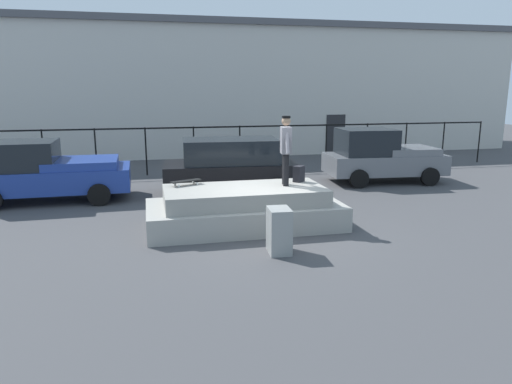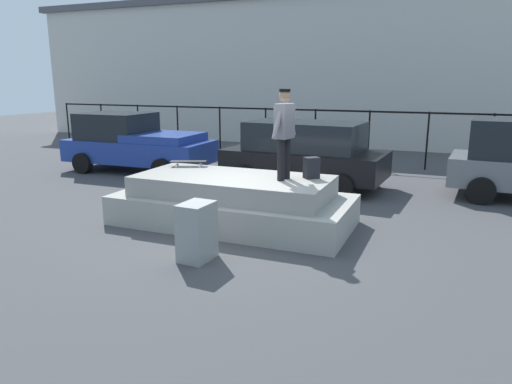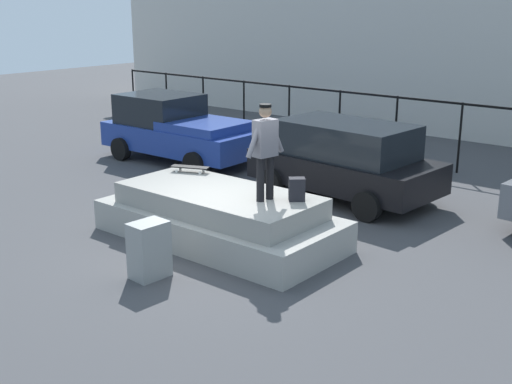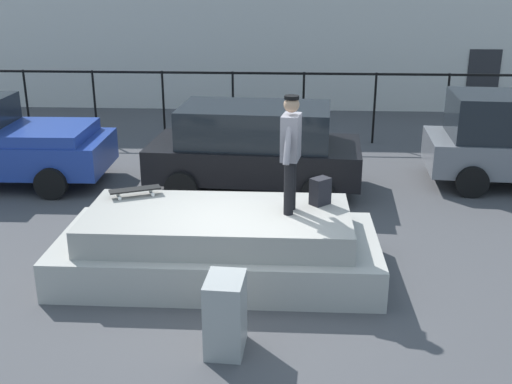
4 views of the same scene
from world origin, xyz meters
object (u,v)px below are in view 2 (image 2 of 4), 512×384
object	(u,v)px
skateboarder	(284,129)
backpack	(312,168)
car_black_hatchback_mid	(305,153)
utility_box	(197,232)
car_blue_pickup_near	(135,142)
skateboard	(188,162)

from	to	relation	value
skateboarder	backpack	bearing A→B (deg)	35.60
car_black_hatchback_mid	utility_box	distance (m)	5.86
car_blue_pickup_near	backpack	bearing A→B (deg)	-27.79
skateboard	backpack	size ratio (longest dim) A/B	1.95
backpack	utility_box	size ratio (longest dim) A/B	0.44
skateboard	backpack	world-z (taller)	backpack
skateboarder	utility_box	world-z (taller)	skateboarder
skateboarder	backpack	world-z (taller)	skateboarder
skateboard	utility_box	world-z (taller)	skateboard
car_blue_pickup_near	utility_box	distance (m)	8.20
car_black_hatchback_mid	utility_box	xyz separation A→B (m)	(-0.02, -5.84, -0.46)
backpack	utility_box	world-z (taller)	backpack
skateboard	utility_box	distance (m)	3.16
skateboarder	backpack	xyz separation A→B (m)	(0.45, 0.32, -0.77)
backpack	car_black_hatchback_mid	xyz separation A→B (m)	(-1.17, 3.43, -0.26)
backpack	car_blue_pickup_near	xyz separation A→B (m)	(-6.78, 3.57, -0.28)
skateboarder	skateboard	bearing A→B (deg)	167.57
skateboarder	skateboard	size ratio (longest dim) A/B	2.12
backpack	car_black_hatchback_mid	world-z (taller)	car_black_hatchback_mid
skateboard	car_blue_pickup_near	size ratio (longest dim) A/B	0.17
car_black_hatchback_mid	utility_box	world-z (taller)	car_black_hatchback_mid
skateboarder	skateboard	xyz separation A→B (m)	(-2.40, 0.53, -0.87)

